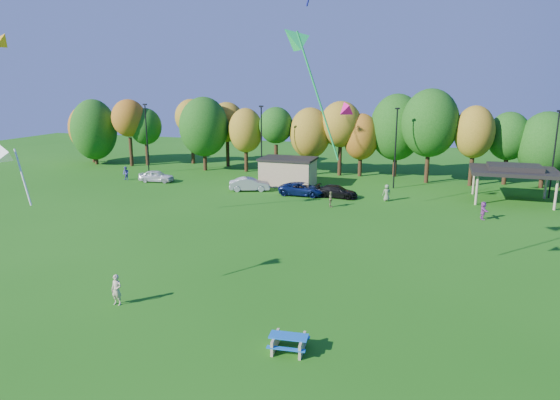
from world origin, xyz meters
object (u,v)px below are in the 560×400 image
(car_d, at_px, (337,191))
(car_b, at_px, (250,184))
(kite_flyer, at_px, (117,290))
(car_c, at_px, (302,189))
(picnic_table, at_px, (289,342))
(car_a, at_px, (156,176))

(car_d, bearing_deg, car_b, 92.28)
(kite_flyer, height_order, car_c, kite_flyer)
(picnic_table, bearing_deg, car_a, 124.13)
(picnic_table, xyz_separation_m, kite_flyer, (-10.32, 1.76, 0.42))
(car_b, bearing_deg, kite_flyer, 167.12)
(kite_flyer, relative_size, car_d, 0.39)
(car_c, distance_m, car_d, 3.71)
(car_b, relative_size, car_d, 1.02)
(kite_flyer, distance_m, car_b, 29.72)
(car_b, distance_m, car_c, 6.22)
(car_c, bearing_deg, kite_flyer, 175.33)
(kite_flyer, relative_size, car_b, 0.38)
(car_d, bearing_deg, picnic_table, -168.51)
(kite_flyer, xyz_separation_m, car_c, (2.57, 29.05, -0.17))
(car_d, bearing_deg, car_c, 96.15)
(car_c, bearing_deg, picnic_table, -165.50)
(picnic_table, distance_m, kite_flyer, 10.47)
(kite_flyer, distance_m, car_c, 29.17)
(car_a, height_order, car_c, car_a)
(car_a, height_order, car_b, car_b)
(picnic_table, height_order, car_a, car_a)
(picnic_table, relative_size, car_c, 0.37)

